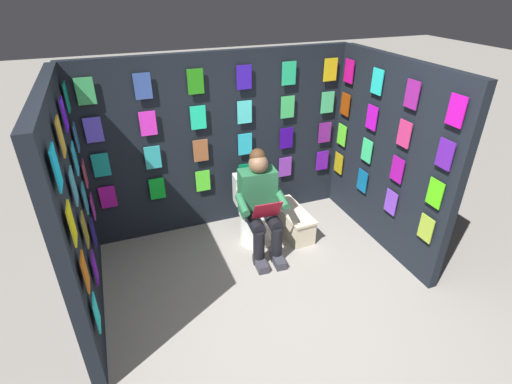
# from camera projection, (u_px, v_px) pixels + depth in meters

# --- Properties ---
(ground_plane) EXTENTS (30.00, 30.00, 0.00)m
(ground_plane) POSITION_uv_depth(u_px,v_px,m) (291.00, 333.00, 3.45)
(ground_plane) COLOR gray
(display_wall_back) EXTENTS (3.17, 0.14, 2.08)m
(display_wall_back) POSITION_uv_depth(u_px,v_px,m) (221.00, 143.00, 4.57)
(display_wall_back) COLOR black
(display_wall_back) RESTS_ON ground
(display_wall_left) EXTENTS (0.14, 1.96, 2.08)m
(display_wall_left) POSITION_uv_depth(u_px,v_px,m) (388.00, 157.00, 4.23)
(display_wall_left) COLOR black
(display_wall_left) RESTS_ON ground
(display_wall_right) EXTENTS (0.14, 1.96, 2.08)m
(display_wall_right) POSITION_uv_depth(u_px,v_px,m) (74.00, 212.00, 3.24)
(display_wall_right) COLOR black
(display_wall_right) RESTS_ON ground
(toilet) EXTENTS (0.42, 0.57, 0.77)m
(toilet) POSITION_uv_depth(u_px,v_px,m) (254.00, 214.00, 4.55)
(toilet) COLOR white
(toilet) RESTS_ON ground
(person_reading) EXTENTS (0.54, 0.70, 1.19)m
(person_reading) POSITION_uv_depth(u_px,v_px,m) (261.00, 204.00, 4.23)
(person_reading) COLOR #286B42
(person_reading) RESTS_ON ground
(comic_longbox_near) EXTENTS (0.30, 0.72, 0.31)m
(comic_longbox_near) POSITION_uv_depth(u_px,v_px,m) (292.00, 221.00, 4.73)
(comic_longbox_near) COLOR beige
(comic_longbox_near) RESTS_ON ground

